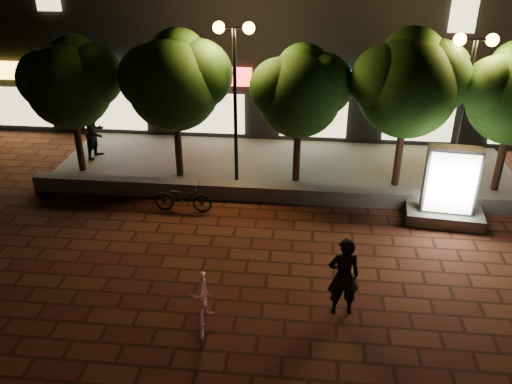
# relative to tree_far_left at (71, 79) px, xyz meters

# --- Properties ---
(ground) EXTENTS (80.00, 80.00, 0.00)m
(ground) POSITION_rel_tree_far_left_xyz_m (6.95, -5.46, -3.29)
(ground) COLOR #572C1B
(ground) RESTS_ON ground
(retaining_wall) EXTENTS (16.00, 0.45, 0.50)m
(retaining_wall) POSITION_rel_tree_far_left_xyz_m (6.95, -1.46, -3.04)
(retaining_wall) COLOR slate
(retaining_wall) RESTS_ON ground
(sidewalk) EXTENTS (16.00, 5.00, 0.08)m
(sidewalk) POSITION_rel_tree_far_left_xyz_m (6.95, 1.04, -3.25)
(sidewalk) COLOR slate
(sidewalk) RESTS_ON ground
(tree_far_left) EXTENTS (3.36, 2.80, 4.63)m
(tree_far_left) POSITION_rel_tree_far_left_xyz_m (0.00, 0.00, 0.00)
(tree_far_left) COLOR black
(tree_far_left) RESTS_ON sidewalk
(tree_left) EXTENTS (3.60, 3.00, 4.89)m
(tree_left) POSITION_rel_tree_far_left_xyz_m (3.50, 0.00, 0.15)
(tree_left) COLOR black
(tree_left) RESTS_ON sidewalk
(tree_mid) EXTENTS (3.24, 2.70, 4.50)m
(tree_mid) POSITION_rel_tree_far_left_xyz_m (7.50, -0.00, -0.08)
(tree_mid) COLOR black
(tree_mid) RESTS_ON sidewalk
(tree_right) EXTENTS (3.72, 3.10, 5.07)m
(tree_right) POSITION_rel_tree_far_left_xyz_m (10.80, 0.00, 0.27)
(tree_right) COLOR black
(tree_right) RESTS_ON sidewalk
(street_lamp_left) EXTENTS (1.26, 0.36, 5.18)m
(street_lamp_left) POSITION_rel_tree_far_left_xyz_m (5.45, -0.26, 0.74)
(street_lamp_left) COLOR black
(street_lamp_left) RESTS_ON sidewalk
(street_lamp_right) EXTENTS (1.26, 0.36, 4.98)m
(street_lamp_right) POSITION_rel_tree_far_left_xyz_m (12.45, -0.26, 0.60)
(street_lamp_right) COLOR black
(street_lamp_right) RESTS_ON sidewalk
(ad_kiosk) EXTENTS (2.27, 1.29, 2.35)m
(ad_kiosk) POSITION_rel_tree_far_left_xyz_m (11.88, -2.28, -2.34)
(ad_kiosk) COLOR slate
(ad_kiosk) RESTS_ON ground
(scooter_pink) EXTENTS (0.74, 1.81, 1.05)m
(scooter_pink) POSITION_rel_tree_far_left_xyz_m (5.70, -7.31, -2.77)
(scooter_pink) COLOR #F3A2BF
(scooter_pink) RESTS_ON ground
(rider) EXTENTS (0.77, 0.57, 1.95)m
(rider) POSITION_rel_tree_far_left_xyz_m (8.73, -6.69, -2.32)
(rider) COLOR black
(rider) RESTS_ON ground
(scooter_parked) EXTENTS (1.76, 0.62, 0.92)m
(scooter_parked) POSITION_rel_tree_far_left_xyz_m (4.13, -2.46, -2.83)
(scooter_parked) COLOR black
(scooter_parked) RESTS_ON ground
(pedestrian) EXTENTS (0.89, 1.05, 1.88)m
(pedestrian) POSITION_rel_tree_far_left_xyz_m (0.07, 1.13, -2.27)
(pedestrian) COLOR black
(pedestrian) RESTS_ON sidewalk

